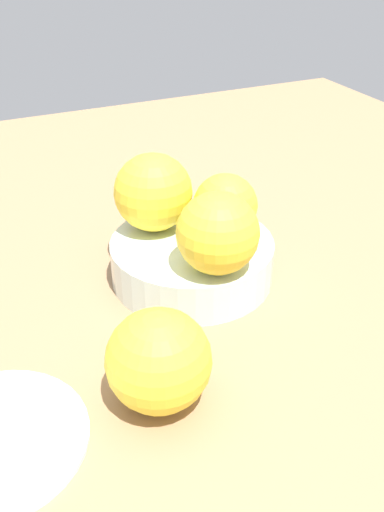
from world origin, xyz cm
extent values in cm
cube|color=#997551|center=(0.00, 0.00, -1.00)|extent=(110.00, 110.00, 2.00)
cylinder|color=silver|center=(0.00, 0.00, 0.36)|extent=(9.50, 9.50, 0.72)
cylinder|color=silver|center=(0.00, 0.00, 2.01)|extent=(15.33, 15.33, 4.01)
sphere|color=yellow|center=(2.14, -4.05, 7.73)|extent=(7.44, 7.44, 7.44)
sphere|color=yellow|center=(-0.37, 5.11, 7.54)|extent=(7.06, 7.06, 7.06)
sphere|color=yellow|center=(-3.39, -0.18, 7.02)|extent=(6.02, 6.02, 6.02)
sphere|color=yellow|center=(8.78, 13.50, 3.78)|extent=(7.55, 7.55, 7.55)
camera|label=1|loc=(19.16, 41.59, 31.04)|focal=40.09mm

